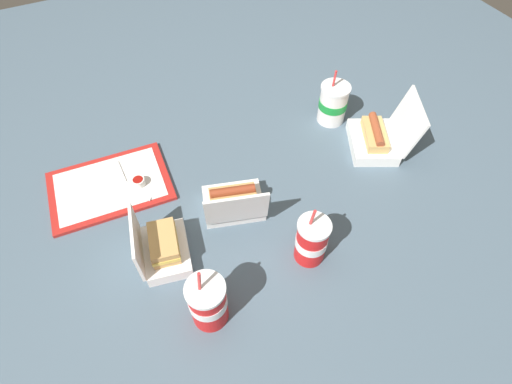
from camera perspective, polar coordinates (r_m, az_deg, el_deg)
The scene contains 11 objects.
ground_plane at distance 1.24m, azimuth -0.87°, elevation -1.25°, with size 3.20×3.20×0.00m, color #4C6070.
food_tray at distance 1.35m, azimuth -20.14°, elevation 0.81°, with size 0.38×0.28×0.01m.
ketchup_cup at distance 1.31m, azimuth -16.43°, elevation 1.42°, with size 0.04×0.04×0.02m.
napkin_stack at distance 1.37m, azimuth -20.51°, elevation 2.09°, with size 0.10×0.10×0.00m, color white.
plastic_fork at distance 1.29m, azimuth -17.11°, elevation -0.73°, with size 0.11×0.01×0.01m, color white.
clamshell_hotdog_back at distance 1.43m, azimuth 16.94°, elevation 7.46°, with size 0.26×0.26×0.19m.
clamshell_sandwich_right at distance 1.13m, azimuth -13.20°, elevation -7.75°, with size 0.16×0.19×0.16m.
clamshell_hotdog_corner at distance 1.19m, azimuth -3.16°, elevation -1.51°, with size 0.21×0.21×0.17m.
soda_cup_left at distance 1.08m, azimuth 7.94°, elevation -6.89°, with size 0.09×0.09×0.21m.
soda_cup_corner at distance 1.47m, azimuth 10.94°, elevation 12.32°, with size 0.10×0.10×0.21m.
soda_cup_back at distance 0.99m, azimuth -6.88°, elevation -15.34°, with size 0.10×0.10×0.22m.
Camera 1 is at (0.31, 0.68, 0.99)m, focal length 28.00 mm.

